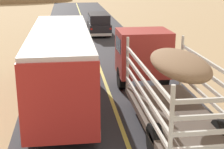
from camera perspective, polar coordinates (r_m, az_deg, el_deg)
livestock_truck at (r=14.94m, az=7.02°, el=1.66°), size 2.53×9.70×3.02m
bus at (r=15.40m, az=-8.43°, el=1.89°), size 2.54×10.00×3.21m
car_far at (r=31.97m, az=-2.24°, el=8.58°), size 1.90×4.62×1.93m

